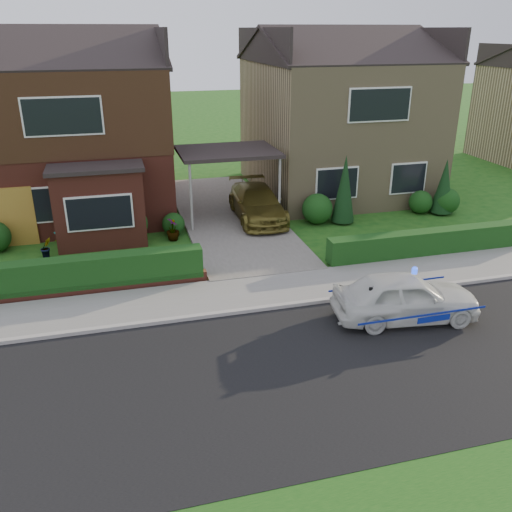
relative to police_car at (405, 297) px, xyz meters
name	(u,v)px	position (x,y,z in m)	size (l,w,h in m)	color
ground	(333,369)	(-2.65, -1.63, -0.64)	(120.00, 120.00, 0.00)	#164A13
road	(333,369)	(-2.65, -1.63, -0.64)	(60.00, 6.00, 0.02)	black
kerb	(291,305)	(-2.65, 1.42, -0.58)	(60.00, 0.16, 0.12)	#9E9993
sidewalk	(279,289)	(-2.65, 2.47, -0.59)	(60.00, 2.00, 0.10)	slate
driveway	(229,216)	(-2.65, 9.37, -0.58)	(3.80, 12.00, 0.12)	#666059
house_left	(71,117)	(-8.44, 12.28, 3.17)	(7.50, 9.53, 7.25)	brown
house_right	(337,110)	(3.15, 12.37, 3.02)	(7.50, 8.06, 7.25)	#9C8760
carport_link	(228,153)	(-2.65, 9.33, 2.01)	(3.80, 3.00, 2.77)	black
garage_door	(2,218)	(-10.90, 8.33, 0.41)	(2.20, 0.10, 2.10)	olive
dwarf_wall	(74,290)	(-8.45, 3.67, -0.46)	(7.70, 0.25, 0.36)	brown
hedge_left	(75,294)	(-8.45, 3.82, -0.64)	(7.50, 0.55, 0.90)	black
hedge_right	(431,255)	(3.15, 3.72, -0.64)	(7.50, 0.55, 0.80)	black
shrub_left_mid	(129,224)	(-6.65, 7.67, 0.02)	(1.32, 1.32, 1.32)	black
shrub_left_near	(173,224)	(-5.05, 7.97, -0.22)	(0.84, 0.84, 0.84)	black
shrub_right_near	(317,209)	(0.55, 7.77, -0.04)	(1.20, 1.20, 1.20)	black
shrub_right_mid	(421,202)	(5.15, 7.87, -0.16)	(0.96, 0.96, 0.96)	black
shrub_right_far	(446,201)	(6.15, 7.57, -0.10)	(1.08, 1.08, 1.08)	black
conifer_a	(344,191)	(1.55, 7.57, 0.66)	(0.90, 0.90, 2.60)	black
conifer_b	(444,188)	(5.95, 7.57, 0.46)	(0.90, 0.90, 2.20)	black
police_car	(405,297)	(0.00, 0.00, 0.00)	(3.47, 3.93, 1.45)	silver
driveway_car	(257,203)	(-1.65, 8.65, 0.11)	(1.77, 4.34, 1.26)	brown
potted_plant_a	(61,240)	(-8.99, 7.37, -0.26)	(0.41, 0.27, 0.77)	gray
potted_plant_b	(46,248)	(-9.43, 6.88, -0.30)	(0.38, 0.30, 0.69)	gray
potted_plant_c	(173,230)	(-5.15, 7.37, -0.24)	(0.46, 0.46, 0.81)	gray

